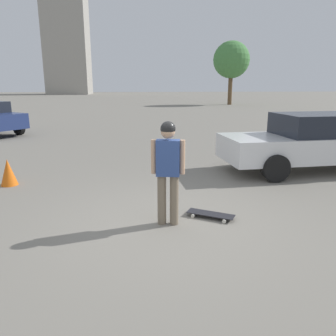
{
  "coord_description": "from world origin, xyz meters",
  "views": [
    {
      "loc": [
        -0.55,
        -4.94,
        2.2
      ],
      "look_at": [
        0.0,
        0.0,
        0.94
      ],
      "focal_mm": 35.0,
      "sensor_mm": 36.0,
      "label": 1
    }
  ],
  "objects_px": {
    "person": "(168,165)",
    "traffic_cone": "(8,172)",
    "car_parked_near": "(315,142)",
    "skateboard": "(211,214)"
  },
  "relations": [
    {
      "from": "person",
      "to": "traffic_cone",
      "type": "bearing_deg",
      "value": 153.29
    },
    {
      "from": "person",
      "to": "car_parked_near",
      "type": "distance_m",
      "value": 5.22
    },
    {
      "from": "skateboard",
      "to": "car_parked_near",
      "type": "distance_m",
      "value": 4.57
    },
    {
      "from": "car_parked_near",
      "to": "traffic_cone",
      "type": "distance_m",
      "value": 7.59
    },
    {
      "from": "person",
      "to": "traffic_cone",
      "type": "xyz_separation_m",
      "value": [
        -3.34,
        2.53,
        -0.69
      ]
    },
    {
      "from": "traffic_cone",
      "to": "car_parked_near",
      "type": "bearing_deg",
      "value": 4.04
    },
    {
      "from": "person",
      "to": "car_parked_near",
      "type": "bearing_deg",
      "value": 46.35
    },
    {
      "from": "person",
      "to": "traffic_cone",
      "type": "relative_size",
      "value": 2.79
    },
    {
      "from": "car_parked_near",
      "to": "traffic_cone",
      "type": "height_order",
      "value": "car_parked_near"
    },
    {
      "from": "traffic_cone",
      "to": "person",
      "type": "bearing_deg",
      "value": -37.11
    }
  ]
}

